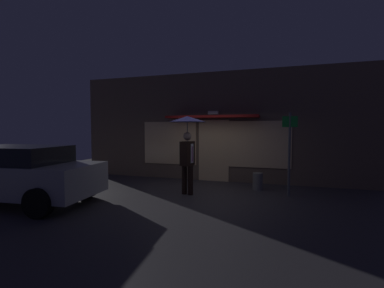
{
  "coord_description": "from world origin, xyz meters",
  "views": [
    {
      "loc": [
        2.07,
        -6.99,
        1.86
      ],
      "look_at": [
        -0.14,
        0.02,
        1.45
      ],
      "focal_mm": 24.44,
      "sensor_mm": 36.0,
      "label": 1
    }
  ],
  "objects_px": {
    "sidewalk_bollard": "(258,181)",
    "person_with_umbrella": "(187,136)",
    "street_sign_post": "(289,149)",
    "parked_car": "(18,174)"
  },
  "relations": [
    {
      "from": "person_with_umbrella",
      "to": "sidewalk_bollard",
      "type": "height_order",
      "value": "person_with_umbrella"
    },
    {
      "from": "street_sign_post",
      "to": "sidewalk_bollard",
      "type": "relative_size",
      "value": 4.41
    },
    {
      "from": "sidewalk_bollard",
      "to": "person_with_umbrella",
      "type": "bearing_deg",
      "value": -148.36
    },
    {
      "from": "sidewalk_bollard",
      "to": "parked_car",
      "type": "bearing_deg",
      "value": -149.91
    },
    {
      "from": "parked_car",
      "to": "street_sign_post",
      "type": "xyz_separation_m",
      "value": [
        6.53,
        2.76,
        0.57
      ]
    },
    {
      "from": "person_with_umbrella",
      "to": "street_sign_post",
      "type": "xyz_separation_m",
      "value": [
        2.75,
        0.64,
        -0.35
      ]
    },
    {
      "from": "person_with_umbrella",
      "to": "street_sign_post",
      "type": "distance_m",
      "value": 2.85
    },
    {
      "from": "person_with_umbrella",
      "to": "parked_car",
      "type": "distance_m",
      "value": 4.43
    },
    {
      "from": "parked_car",
      "to": "sidewalk_bollard",
      "type": "xyz_separation_m",
      "value": [
        5.67,
        3.28,
        -0.48
      ]
    },
    {
      "from": "street_sign_post",
      "to": "sidewalk_bollard",
      "type": "bearing_deg",
      "value": 148.94
    }
  ]
}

